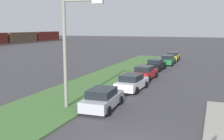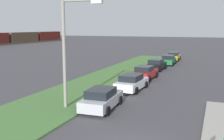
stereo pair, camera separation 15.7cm
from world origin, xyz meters
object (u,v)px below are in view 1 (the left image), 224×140
(parked_car_silver, at_px, (102,99))
(parked_car_white, at_px, (132,82))
(parked_car_black, at_px, (156,65))
(parked_car_green, at_px, (168,60))
(streetlight, at_px, (69,46))
(parked_car_yellow, at_px, (173,56))
(parked_car_red, at_px, (145,73))

(parked_car_silver, xyz_separation_m, parked_car_white, (6.08, -0.26, 0.00))
(parked_car_silver, relative_size, parked_car_black, 1.00)
(parked_car_silver, xyz_separation_m, parked_car_green, (24.03, -0.45, 0.00))
(parked_car_silver, bearing_deg, streetlight, 110.16)
(parked_car_black, distance_m, parked_car_yellow, 11.24)
(parked_car_black, distance_m, parked_car_green, 5.89)
(parked_car_yellow, bearing_deg, parked_car_green, 179.96)
(parked_car_white, distance_m, parked_car_red, 5.50)
(parked_car_red, bearing_deg, parked_car_yellow, 2.12)
(parked_car_white, bearing_deg, parked_car_green, 2.68)
(parked_car_silver, xyz_separation_m, parked_car_black, (18.17, 0.15, 0.00))
(parked_car_silver, relative_size, streetlight, 0.58)
(parked_car_white, xyz_separation_m, streetlight, (-6.94, 2.29, 3.67))
(parked_car_red, distance_m, parked_car_green, 12.46)
(parked_car_white, height_order, parked_car_green, same)
(parked_car_white, relative_size, parked_car_green, 1.02)
(parked_car_silver, relative_size, parked_car_white, 1.00)
(parked_car_red, relative_size, parked_car_green, 1.02)
(streetlight, bearing_deg, parked_car_white, -18.26)
(parked_car_black, bearing_deg, parked_car_silver, -176.52)
(parked_car_green, bearing_deg, parked_car_white, 179.43)
(parked_car_red, bearing_deg, parked_car_silver, -176.92)
(parked_car_red, xyz_separation_m, parked_car_yellow, (17.82, -0.37, 0.00))
(parked_car_white, xyz_separation_m, parked_car_yellow, (23.32, -0.15, 0.00))
(parked_car_white, distance_m, parked_car_black, 12.10)
(parked_car_silver, height_order, parked_car_red, same)
(parked_car_red, distance_m, parked_car_yellow, 17.83)
(parked_car_silver, xyz_separation_m, parked_car_yellow, (29.40, -0.42, 0.00))
(parked_car_white, distance_m, streetlight, 8.18)
(parked_car_black, distance_m, streetlight, 19.47)
(parked_car_silver, height_order, parked_car_black, same)
(parked_car_black, bearing_deg, parked_car_green, -2.86)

